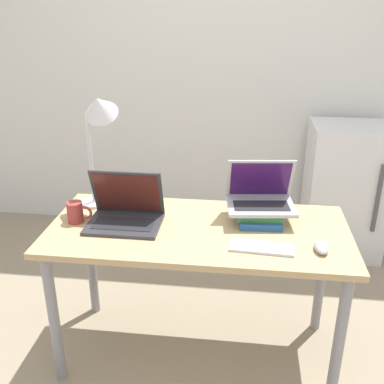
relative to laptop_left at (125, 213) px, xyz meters
The scene contains 10 objects.
wall_back 1.63m from the laptop_left, 76.84° to the left, with size 8.00×0.05×2.70m.
desk 0.37m from the laptop_left, ahead, with size 1.40×0.64×0.73m.
laptop_left is the anchor object (origin of this frame).
book_stack 0.64m from the laptop_left, 10.17° to the left, with size 0.22×0.26×0.07m.
laptop_on_books 0.65m from the laptop_left, 11.32° to the left, with size 0.34×0.26×0.23m.
wireless_keyboard 0.66m from the laptop_left, 14.70° to the right, with size 0.28×0.12×0.01m.
mouse 0.90m from the laptop_left, ahead, with size 0.06×0.11×0.04m.
mug 0.24m from the laptop_left, behind, with size 0.12×0.07×0.10m.
desk_lamp 0.46m from the laptop_left, 133.03° to the left, with size 0.23×0.20×0.61m.
mini_fridge 1.75m from the laptop_left, 42.95° to the left, with size 0.53×0.48×0.94m.
Camera 1 is at (0.20, -1.53, 1.70)m, focal length 42.00 mm.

